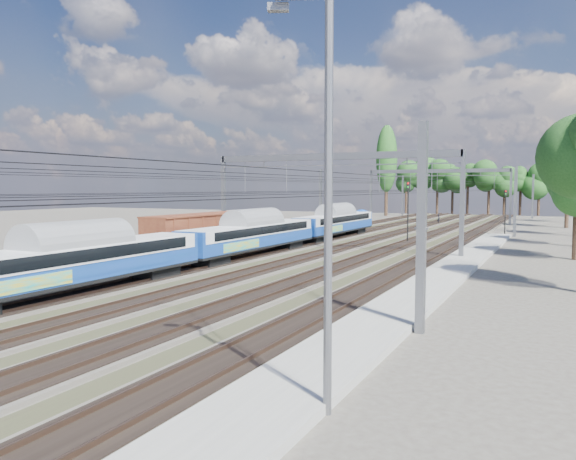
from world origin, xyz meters
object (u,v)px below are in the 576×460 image
at_px(worker, 439,219).
at_px(lamp_post, 325,185).
at_px(signal_near, 408,204).
at_px(emu_train, 251,230).
at_px(signal_far, 505,207).
at_px(freight_boxcar, 203,231).

height_order(worker, lamp_post, lamp_post).
bearing_deg(signal_near, lamp_post, -98.57).
xyz_separation_m(signal_near, lamp_post, (9.22, -45.76, 1.80)).
relative_size(emu_train, signal_far, 10.33).
xyz_separation_m(freight_boxcar, signal_near, (13.18, 18.68, 1.98)).
height_order(signal_near, signal_far, signal_near).
relative_size(signal_near, signal_far, 1.16).
distance_m(worker, signal_near, 34.38).
height_order(emu_train, lamp_post, lamp_post).
bearing_deg(lamp_post, signal_near, 79.25).
xyz_separation_m(emu_train, lamp_post, (17.90, -27.49, 3.58)).
height_order(emu_train, freight_boxcar, emu_train).
xyz_separation_m(worker, lamp_post, (12.57, -79.81, 5.09)).
relative_size(worker, signal_near, 0.26).
bearing_deg(signal_far, emu_train, -137.90).
relative_size(emu_train, worker, 34.59).
height_order(signal_far, lamp_post, lamp_post).
bearing_deg(worker, signal_near, -177.42).
xyz_separation_m(freight_boxcar, worker, (9.83, 52.73, -1.31)).
distance_m(signal_near, lamp_post, 46.71).
bearing_deg(signal_near, worker, 75.67).
xyz_separation_m(emu_train, signal_far, (17.08, 33.30, 1.19)).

